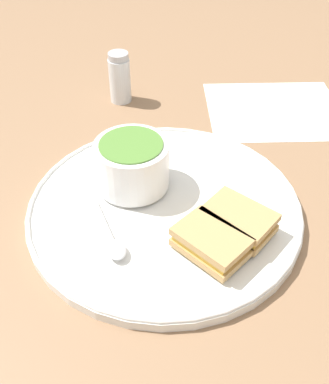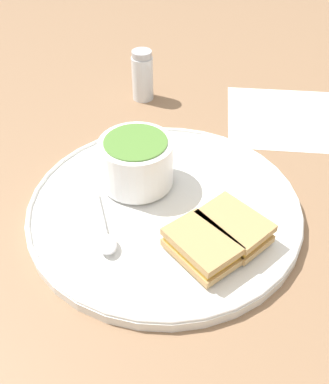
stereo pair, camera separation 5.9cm
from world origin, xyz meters
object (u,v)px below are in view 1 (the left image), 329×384
Objects in this scene: soup_bowl at (132,164)px; salt_shaker at (120,78)px; sandwich_half_near at (211,242)px; spoon at (114,244)px; sandwich_half_far at (239,220)px.

soup_bowl is 1.10× the size of salt_shaker.
sandwich_half_near is 0.41m from salt_shaker.
sandwich_half_near is (0.03, 0.11, 0.01)m from spoon.
soup_bowl is at bearing 149.18° from spoon.
salt_shaker is (-0.40, -0.07, 0.01)m from sandwich_half_near.
spoon is 0.16m from sandwich_half_far.
spoon is at bearing -88.48° from sandwich_half_far.
spoon is at bearing -102.88° from sandwich_half_near.
sandwich_half_near is (0.14, 0.08, -0.02)m from soup_bowl.
salt_shaker is at bearing 178.03° from soup_bowl.
sandwich_half_far is at bearing 79.02° from spoon.
spoon is 1.16× the size of sandwich_half_near.
sandwich_half_far is (0.11, 0.12, -0.02)m from soup_bowl.
sandwich_half_far is at bearing 124.93° from sandwich_half_near.
salt_shaker reaches higher than sandwich_half_far.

